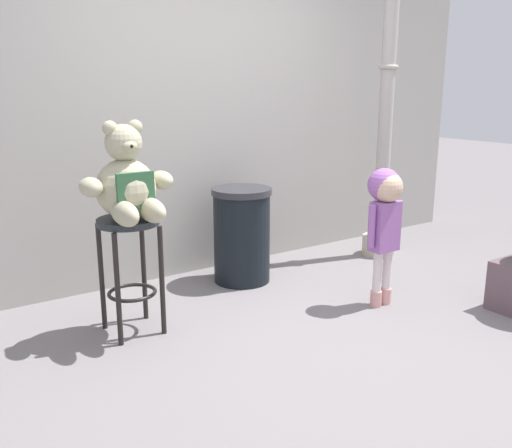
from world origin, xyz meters
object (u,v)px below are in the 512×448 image
bar_stool_with_teddy (130,252)px  trash_bin (242,235)px  teddy_bear (128,184)px  child_walking (385,207)px  lamppost (385,128)px

bar_stool_with_teddy → trash_bin: bearing=20.4°
bar_stool_with_teddy → teddy_bear: 0.43m
child_walking → bar_stool_with_teddy: bearing=-103.9°
teddy_bear → child_walking: (1.63, -0.55, -0.24)m
bar_stool_with_teddy → lamppost: lamppost is taller
teddy_bear → trash_bin: 1.30m
trash_bin → lamppost: bearing=-4.5°
bar_stool_with_teddy → trash_bin: (1.09, 0.40, -0.15)m
trash_bin → lamppost: (1.44, -0.11, 0.78)m
teddy_bear → trash_bin: size_ratio=0.78×
bar_stool_with_teddy → lamppost: (2.53, 0.29, 0.63)m
teddy_bear → trash_bin: (1.09, 0.43, -0.58)m
bar_stool_with_teddy → child_walking: (1.63, -0.58, 0.19)m
bar_stool_with_teddy → lamppost: 2.62m
bar_stool_with_teddy → child_walking: size_ratio=0.76×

